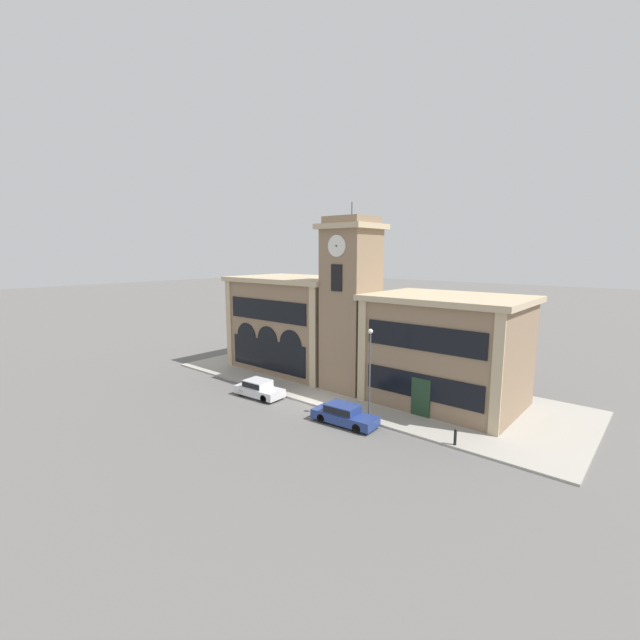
{
  "coord_description": "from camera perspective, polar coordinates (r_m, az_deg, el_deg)",
  "views": [
    {
      "loc": [
        21.69,
        -24.43,
        12.07
      ],
      "look_at": [
        -1.82,
        3.31,
        6.32
      ],
      "focal_mm": 24.0,
      "sensor_mm": 36.0,
      "label": 1
    }
  ],
  "objects": [
    {
      "name": "parked_car_near",
      "position": [
        36.87,
        -8.17,
        -8.98
      ],
      "size": [
        4.42,
        2.14,
        1.44
      ],
      "rotation": [
        0.0,
        0.0,
        0.06
      ],
      "color": "silver",
      "rests_on": "ground_plane"
    },
    {
      "name": "street_lamp",
      "position": [
        30.77,
        6.68,
        -5.5
      ],
      "size": [
        0.36,
        0.36,
        6.61
      ],
      "color": "#4C4C51",
      "rests_on": "sidewalk_kerb"
    },
    {
      "name": "bollard",
      "position": [
        28.94,
        17.58,
        -14.66
      ],
      "size": [
        0.18,
        0.18,
        1.06
      ],
      "color": "black",
      "rests_on": "sidewalk_kerb"
    },
    {
      "name": "town_hall_right_wing",
      "position": [
        35.46,
        16.46,
        -3.85
      ],
      "size": [
        11.95,
        8.8,
        8.77
      ],
      "color": "#897056",
      "rests_on": "ground_plane"
    },
    {
      "name": "clock_tower",
      "position": [
        37.07,
        4.13,
        1.99
      ],
      "size": [
        4.66,
        4.66,
        16.24
      ],
      "color": "#897056",
      "rests_on": "ground_plane"
    },
    {
      "name": "ground_plane",
      "position": [
        34.83,
        -1.26,
        -11.29
      ],
      "size": [
        300.0,
        300.0,
        0.0
      ],
      "primitive_type": "plane",
      "color": "#605E5B"
    },
    {
      "name": "town_hall_left_wing",
      "position": [
        44.41,
        -3.22,
        -0.41
      ],
      "size": [
        13.13,
        8.8,
        9.6
      ],
      "color": "#897056",
      "rests_on": "ground_plane"
    },
    {
      "name": "sidewalk_kerb",
      "position": [
        39.8,
        5.23,
        -8.59
      ],
      "size": [
        37.43,
        13.42,
        0.15
      ],
      "color": "#A39E93",
      "rests_on": "ground_plane"
    },
    {
      "name": "parked_car_mid",
      "position": [
        31.07,
        3.19,
        -12.41
      ],
      "size": [
        4.91,
        2.04,
        1.42
      ],
      "rotation": [
        0.0,
        0.0,
        0.06
      ],
      "color": "navy",
      "rests_on": "ground_plane"
    }
  ]
}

